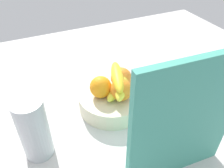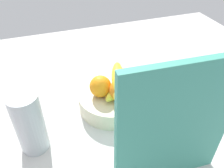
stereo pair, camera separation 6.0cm
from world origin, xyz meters
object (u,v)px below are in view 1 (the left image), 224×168
(fruit_bowl, at_px, (112,100))
(banana_bunch, at_px, (120,83))
(orange_center, at_px, (121,78))
(cutting_board, at_px, (184,124))
(orange_front_left, at_px, (101,87))
(thermos_tumbler, at_px, (34,129))
(orange_front_right, at_px, (121,90))

(fruit_bowl, height_order, banana_bunch, banana_bunch)
(fruit_bowl, distance_m, orange_center, 0.09)
(banana_bunch, height_order, cutting_board, cutting_board)
(orange_front_left, relative_size, cutting_board, 0.20)
(fruit_bowl, relative_size, banana_bunch, 1.24)
(orange_front_left, distance_m, thermos_tumbler, 0.25)
(banana_bunch, relative_size, thermos_tumbler, 0.96)
(fruit_bowl, xyz_separation_m, banana_bunch, (-0.03, 0.01, 0.07))
(orange_front_left, distance_m, orange_front_right, 0.07)
(banana_bunch, distance_m, cutting_board, 0.30)
(orange_front_left, height_order, cutting_board, cutting_board)
(cutting_board, bearing_deg, orange_front_right, -79.94)
(orange_front_left, xyz_separation_m, cutting_board, (-0.09, 0.30, 0.08))
(fruit_bowl, bearing_deg, orange_front_right, 113.11)
(fruit_bowl, distance_m, cutting_board, 0.34)
(orange_front_right, xyz_separation_m, orange_center, (-0.03, -0.06, 0.00))
(orange_front_left, relative_size, thermos_tumbler, 0.37)
(orange_center, distance_m, cutting_board, 0.33)
(fruit_bowl, distance_m, thermos_tumbler, 0.30)
(fruit_bowl, relative_size, thermos_tumbler, 1.19)
(orange_front_left, xyz_separation_m, thermos_tumbler, (0.23, 0.10, -0.00))
(banana_bunch, bearing_deg, cutting_board, 94.37)
(orange_center, relative_size, cutting_board, 0.20)
(fruit_bowl, bearing_deg, orange_center, -153.22)
(orange_front_left, relative_size, orange_front_right, 1.00)
(orange_front_right, bearing_deg, banana_bunch, -107.06)
(orange_front_right, relative_size, thermos_tumbler, 0.37)
(orange_front_right, distance_m, banana_bunch, 0.03)
(fruit_bowl, xyz_separation_m, cutting_board, (-0.05, 0.30, 0.15))
(fruit_bowl, height_order, thermos_tumbler, thermos_tumbler)
(orange_front_right, relative_size, banana_bunch, 0.39)
(orange_front_left, bearing_deg, cutting_board, 106.15)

